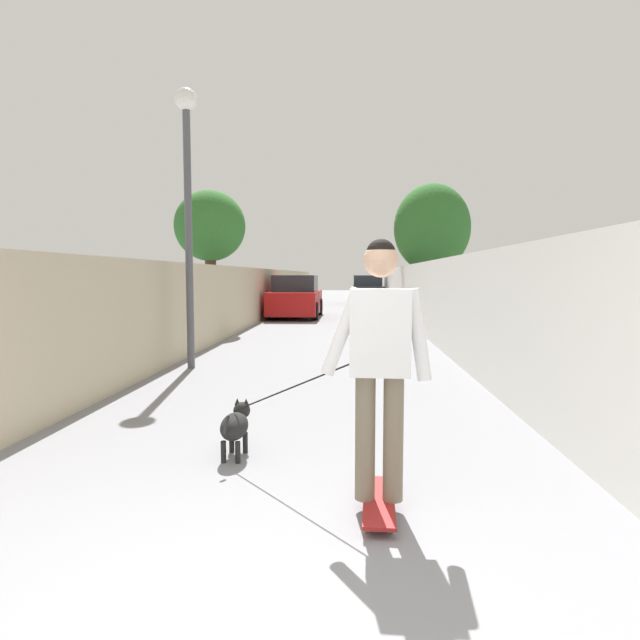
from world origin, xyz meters
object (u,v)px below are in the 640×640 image
object	(u,v)px
car_near	(296,298)
car_far	(367,291)
lamp_post	(188,180)
dog	(236,425)
skateboard	(379,501)
tree_right_near	(432,228)
person_skateboarder	(380,349)
tree_left_mid	(210,228)

from	to	relation	value
car_near	car_far	xyz separation A→B (m)	(9.76, -2.89, 0.00)
lamp_post	dog	distance (m)	5.38
skateboard	dog	bearing A→B (deg)	49.12
tree_right_near	car_near	distance (m)	5.87
tree_right_near	skateboard	xyz separation A→B (m)	(-17.41, 2.84, -3.26)
tree_right_near	skateboard	distance (m)	17.94
skateboard	dog	world-z (taller)	dog
person_skateboarder	car_near	bearing A→B (deg)	7.96
person_skateboarder	tree_left_mid	bearing A→B (deg)	19.94
skateboard	car_far	distance (m)	25.86
tree_left_mid	skateboard	xyz separation A→B (m)	(-11.41, -4.14, -2.79)
skateboard	car_near	xyz separation A→B (m)	(16.08, 2.25, 0.65)
tree_left_mid	dog	world-z (taller)	tree_left_mid
tree_right_near	lamp_post	world-z (taller)	tree_right_near
tree_right_near	car_near	size ratio (longest dim) A/B	1.25
skateboard	tree_right_near	bearing A→B (deg)	-9.25
skateboard	car_far	size ratio (longest dim) A/B	0.19
skateboard	car_far	bearing A→B (deg)	-1.41
lamp_post	tree_left_mid	bearing A→B (deg)	11.87
tree_right_near	car_far	world-z (taller)	tree_right_near
tree_left_mid	lamp_post	bearing A→B (deg)	-168.13
car_near	skateboard	bearing A→B (deg)	-172.04
lamp_post	car_near	distance (m)	11.08
lamp_post	car_near	world-z (taller)	lamp_post
tree_left_mid	skateboard	size ratio (longest dim) A/B	4.82
skateboard	car_far	xyz separation A→B (m)	(25.84, -0.64, 0.65)
lamp_post	dog	world-z (taller)	lamp_post
skateboard	person_skateboarder	bearing A→B (deg)	153.43
lamp_post	car_near	xyz separation A→B (m)	(10.81, -0.60, -2.36)
tree_left_mid	car_far	bearing A→B (deg)	-18.32
skateboard	car_near	world-z (taller)	car_near
person_skateboarder	dog	distance (m)	1.72
car_far	tree_right_near	bearing A→B (deg)	-165.38
skateboard	tree_left_mid	bearing A→B (deg)	19.94
lamp_post	car_near	bearing A→B (deg)	-3.18
skateboard	dog	size ratio (longest dim) A/B	0.61
person_skateboarder	car_far	bearing A→B (deg)	-1.41
lamp_post	skateboard	distance (m)	6.70
lamp_post	skateboard	size ratio (longest dim) A/B	5.60
dog	car_near	xyz separation A→B (m)	(15.08, 1.09, 0.44)
tree_right_near	dog	world-z (taller)	tree_right_near
person_skateboarder	car_far	distance (m)	25.85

